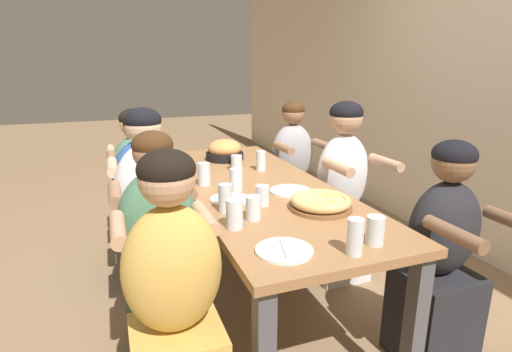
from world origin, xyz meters
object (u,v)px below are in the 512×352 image
at_px(diner_far_right, 440,266).
at_px(empty_plate_a, 230,199).
at_px(pizza_board_main, 321,202).
at_px(drinking_glass_i, 235,216).
at_px(diner_near_midleft, 144,208).
at_px(diner_near_left, 139,191).
at_px(empty_plate_c, 290,191).
at_px(drinking_glass_f, 237,164).
at_px(drinking_glass_d, 375,232).
at_px(skillet_bowl, 224,151).
at_px(drinking_glass_c, 225,200).
at_px(diner_far_center, 341,199).
at_px(drinking_glass_g, 253,210).
at_px(empty_plate_b, 284,250).
at_px(drinking_glass_a, 262,195).
at_px(diner_near_right, 175,314).
at_px(drinking_glass_e, 355,239).
at_px(diner_near_center, 151,227).
at_px(drinking_glass_h, 261,162).
at_px(diner_near_midright, 161,266).
at_px(diner_far_left, 292,176).
at_px(drinking_glass_b, 236,181).
at_px(drinking_glass_j, 204,176).

bearing_deg(diner_far_right, empty_plate_a, -35.48).
bearing_deg(diner_far_right, pizza_board_main, -34.88).
distance_m(drinking_glass_i, diner_near_midleft, 1.14).
bearing_deg(diner_near_left, diner_near_midleft, -90.00).
height_order(empty_plate_c, drinking_glass_f, drinking_glass_f).
bearing_deg(drinking_glass_d, skillet_bowl, -174.38).
bearing_deg(skillet_bowl, drinking_glass_c, -15.77).
xyz_separation_m(pizza_board_main, drinking_glass_f, (-0.84, -0.16, 0.01)).
bearing_deg(drinking_glass_f, diner_far_right, 28.43).
relative_size(drinking_glass_f, diner_far_center, 0.09).
bearing_deg(drinking_glass_g, empty_plate_a, -175.29).
distance_m(empty_plate_b, drinking_glass_a, 0.53).
bearing_deg(diner_near_right, pizza_board_main, 21.52).
xyz_separation_m(drinking_glass_d, drinking_glass_e, (0.05, -0.12, 0.01)).
bearing_deg(diner_near_center, diner_near_right, -90.00).
relative_size(skillet_bowl, diner_far_right, 0.36).
bearing_deg(diner_near_midleft, pizza_board_main, -51.66).
bearing_deg(empty_plate_a, diner_near_right, -33.83).
height_order(drinking_glass_h, diner_near_center, diner_near_center).
bearing_deg(diner_far_right, diner_far_center, -90.00).
height_order(drinking_glass_e, diner_near_left, diner_near_left).
height_order(drinking_glass_f, diner_near_center, diner_near_center).
height_order(skillet_bowl, diner_near_midright, diner_near_midright).
height_order(diner_near_right, diner_far_center, diner_far_center).
xyz_separation_m(drinking_glass_c, drinking_glass_d, (0.55, 0.45, -0.01)).
height_order(drinking_glass_f, drinking_glass_i, drinking_glass_i).
bearing_deg(empty_plate_c, diner_near_midleft, -132.12).
xyz_separation_m(drinking_glass_e, drinking_glass_g, (-0.46, -0.24, -0.02)).
distance_m(empty_plate_b, diner_near_midright, 0.66).
height_order(drinking_glass_a, diner_far_left, diner_far_left).
bearing_deg(drinking_glass_b, drinking_glass_e, 11.06).
bearing_deg(skillet_bowl, empty_plate_a, -14.29).
height_order(drinking_glass_e, drinking_glass_j, drinking_glass_e).
xyz_separation_m(empty_plate_a, diner_far_center, (-0.26, 0.85, -0.19)).
relative_size(drinking_glass_a, drinking_glass_i, 0.78).
relative_size(empty_plate_b, drinking_glass_g, 1.99).
relative_size(diner_far_right, diner_near_center, 0.92).
xyz_separation_m(drinking_glass_d, diner_near_center, (-0.94, -0.78, -0.24)).
xyz_separation_m(drinking_glass_g, diner_far_center, (-0.56, 0.83, -0.23)).
relative_size(empty_plate_b, drinking_glass_d, 1.91).
distance_m(empty_plate_b, drinking_glass_j, 0.96).
xyz_separation_m(drinking_glass_e, drinking_glass_j, (-1.06, -0.32, -0.01)).
bearing_deg(drinking_glass_h, empty_plate_a, -35.90).
distance_m(drinking_glass_j, diner_far_left, 1.19).
distance_m(empty_plate_a, diner_far_center, 0.91).
bearing_deg(diner_far_left, diner_near_midleft, 15.10).
bearing_deg(diner_near_midright, drinking_glass_d, -34.19).
height_order(skillet_bowl, empty_plate_b, skillet_bowl).
height_order(skillet_bowl, drinking_glass_e, skillet_bowl).
bearing_deg(diner_near_midright, empty_plate_a, 24.11).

